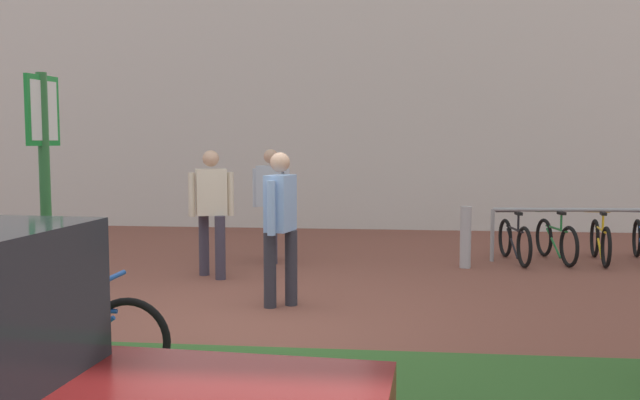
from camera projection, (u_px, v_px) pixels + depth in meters
name	position (u px, v px, depth m)	size (l,w,h in m)	color
ground_plane	(252.00, 319.00, 7.03)	(60.00, 60.00, 0.00)	brown
planter_strip	(265.00, 380.00, 4.99)	(7.00, 1.10, 0.16)	#336028
parking_sign_post	(45.00, 182.00, 5.04)	(0.08, 0.36, 2.35)	#2D7238
bike_at_sign	(66.00, 335.00, 5.21)	(1.68, 0.42, 0.86)	black
bike_rack_cluster	(578.00, 239.00, 10.30)	(2.65, 1.73, 0.83)	#99999E
bollard_steel	(466.00, 237.00, 9.81)	(0.16, 0.16, 0.90)	#ADADB2
person_shirt_blue	(280.00, 219.00, 7.47)	(0.36, 0.60, 1.72)	#2D2D38
person_shirt_white	(211.00, 205.00, 9.08)	(0.57, 0.40, 1.72)	#383342
person_casual_tan	(271.00, 198.00, 10.27)	(0.60, 0.48, 1.72)	#383342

